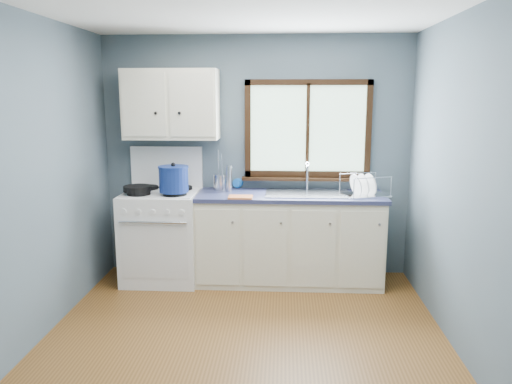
# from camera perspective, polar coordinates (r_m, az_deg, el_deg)

# --- Properties ---
(floor) EXTENTS (3.20, 3.60, 0.02)m
(floor) POSITION_cam_1_polar(r_m,az_deg,el_deg) (3.93, -1.56, -17.98)
(floor) COLOR brown
(floor) RESTS_ON ground
(wall_back) EXTENTS (3.20, 0.02, 2.50)m
(wall_back) POSITION_cam_1_polar(r_m,az_deg,el_deg) (5.28, 0.02, 4.03)
(wall_back) COLOR #4F5E66
(wall_back) RESTS_ON ground
(wall_front) EXTENTS (3.20, 0.02, 2.50)m
(wall_front) POSITION_cam_1_polar(r_m,az_deg,el_deg) (1.76, -6.80, -10.50)
(wall_front) COLOR #4F5E66
(wall_front) RESTS_ON ground
(wall_left) EXTENTS (0.02, 3.60, 2.50)m
(wall_left) POSITION_cam_1_polar(r_m,az_deg,el_deg) (3.97, -25.50, 0.61)
(wall_left) COLOR #4F5E66
(wall_left) RESTS_ON ground
(wall_right) EXTENTS (0.02, 3.60, 2.50)m
(wall_right) POSITION_cam_1_polar(r_m,az_deg,el_deg) (3.72, 23.88, 0.11)
(wall_right) COLOR #4F5E66
(wall_right) RESTS_ON ground
(gas_range) EXTENTS (0.76, 0.69, 1.36)m
(gas_range) POSITION_cam_1_polar(r_m,az_deg,el_deg) (5.24, -10.65, -4.66)
(gas_range) COLOR white
(gas_range) RESTS_ON floor
(base_cabinets) EXTENTS (1.85, 0.60, 0.88)m
(base_cabinets) POSITION_cam_1_polar(r_m,az_deg,el_deg) (5.13, 3.80, -5.80)
(base_cabinets) COLOR beige
(base_cabinets) RESTS_ON floor
(countertop) EXTENTS (1.89, 0.64, 0.04)m
(countertop) POSITION_cam_1_polar(r_m,az_deg,el_deg) (5.01, 3.87, -0.43)
(countertop) COLOR #232746
(countertop) RESTS_ON base_cabinets
(sink) EXTENTS (0.84, 0.46, 0.44)m
(sink) POSITION_cam_1_polar(r_m,az_deg,el_deg) (5.03, 5.92, -0.91)
(sink) COLOR silver
(sink) RESTS_ON countertop
(window) EXTENTS (1.36, 0.10, 1.03)m
(window) POSITION_cam_1_polar(r_m,az_deg,el_deg) (5.21, 5.91, 6.37)
(window) COLOR #9EC6A8
(window) RESTS_ON wall_back
(upper_cabinets) EXTENTS (0.95, 0.35, 0.70)m
(upper_cabinets) POSITION_cam_1_polar(r_m,az_deg,el_deg) (5.18, -9.68, 9.84)
(upper_cabinets) COLOR beige
(upper_cabinets) RESTS_ON wall_back
(skillet) EXTENTS (0.44, 0.36, 0.05)m
(skillet) POSITION_cam_1_polar(r_m,az_deg,el_deg) (5.05, -13.38, 0.39)
(skillet) COLOR black
(skillet) RESTS_ON gas_range
(stockpot) EXTENTS (0.35, 0.35, 0.29)m
(stockpot) POSITION_cam_1_polar(r_m,az_deg,el_deg) (4.93, -9.39, 1.50)
(stockpot) COLOR navy
(stockpot) RESTS_ON gas_range
(utensil_crock) EXTENTS (0.17, 0.17, 0.42)m
(utensil_crock) POSITION_cam_1_polar(r_m,az_deg,el_deg) (5.20, -4.17, 1.18)
(utensil_crock) COLOR silver
(utensil_crock) RESTS_ON countertop
(thermos) EXTENTS (0.08, 0.08, 0.27)m
(thermos) POSITION_cam_1_polar(r_m,az_deg,el_deg) (5.10, -3.13, 1.54)
(thermos) COLOR silver
(thermos) RESTS_ON countertop
(soap_bottle) EXTENTS (0.13, 0.13, 0.27)m
(soap_bottle) POSITION_cam_1_polar(r_m,az_deg,el_deg) (5.26, -2.29, 1.85)
(soap_bottle) COLOR blue
(soap_bottle) RESTS_ON countertop
(dish_towel) EXTENTS (0.23, 0.17, 0.02)m
(dish_towel) POSITION_cam_1_polar(r_m,az_deg,el_deg) (4.80, -1.78, -0.58)
(dish_towel) COLOR #BF622F
(dish_towel) RESTS_ON countertop
(dish_rack) EXTENTS (0.50, 0.44, 0.22)m
(dish_rack) POSITION_cam_1_polar(r_m,az_deg,el_deg) (5.02, 12.23, 0.25)
(dish_rack) COLOR silver
(dish_rack) RESTS_ON countertop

